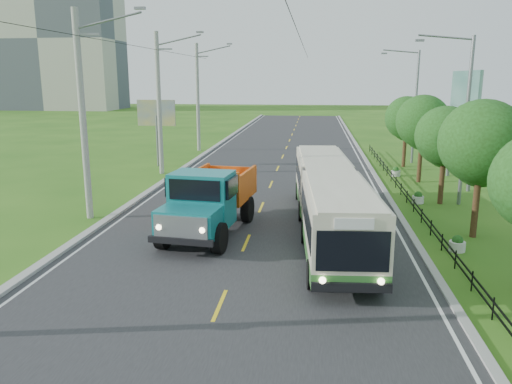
% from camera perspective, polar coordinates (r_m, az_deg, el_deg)
% --- Properties ---
extents(ground, '(240.00, 240.00, 0.00)m').
position_cam_1_polar(ground, '(15.76, -4.16, -12.81)').
color(ground, '#2A5E16').
rests_on(ground, ground).
extents(road, '(14.00, 120.00, 0.02)m').
position_cam_1_polar(road, '(34.72, 2.01, 1.55)').
color(road, '#28282B').
rests_on(road, ground).
extents(curb_left, '(0.40, 120.00, 0.15)m').
position_cam_1_polar(curb_left, '(36.01, -9.49, 1.89)').
color(curb_left, '#9E9E99').
rests_on(curb_left, ground).
extents(curb_right, '(0.30, 120.00, 0.10)m').
position_cam_1_polar(curb_right, '(34.88, 13.80, 1.30)').
color(curb_right, '#9E9E99').
rests_on(curb_right, ground).
extents(edge_line_left, '(0.12, 120.00, 0.00)m').
position_cam_1_polar(edge_line_left, '(35.87, -8.65, 1.80)').
color(edge_line_left, silver).
rests_on(edge_line_left, road).
extents(edge_line_right, '(0.12, 120.00, 0.00)m').
position_cam_1_polar(edge_line_right, '(34.83, 12.98, 1.28)').
color(edge_line_right, silver).
rests_on(edge_line_right, road).
extents(centre_dash, '(0.12, 2.20, 0.00)m').
position_cam_1_polar(centre_dash, '(15.75, -4.16, -12.74)').
color(centre_dash, yellow).
rests_on(centre_dash, road).
extents(railing_right, '(0.04, 40.00, 0.60)m').
position_cam_1_polar(railing_right, '(29.16, 16.87, -0.61)').
color(railing_right, black).
rests_on(railing_right, ground).
extents(pole_near, '(3.51, 0.32, 10.00)m').
position_cam_1_polar(pole_near, '(25.51, -19.13, 8.29)').
color(pole_near, gray).
rests_on(pole_near, ground).
extents(pole_mid, '(3.51, 0.32, 10.00)m').
position_cam_1_polar(pole_mid, '(36.67, -10.97, 9.94)').
color(pole_mid, gray).
rests_on(pole_mid, ground).
extents(pole_far, '(3.51, 0.32, 10.00)m').
position_cam_1_polar(pole_far, '(48.24, -6.63, 10.74)').
color(pole_far, gray).
rests_on(pole_far, ground).
extents(tree_third, '(3.60, 3.62, 6.00)m').
position_cam_1_polar(tree_third, '(23.36, 24.41, 4.76)').
color(tree_third, '#382314').
rests_on(tree_third, ground).
extents(tree_fourth, '(3.24, 3.31, 5.40)m').
position_cam_1_polar(tree_fourth, '(29.14, 20.85, 5.66)').
color(tree_fourth, '#382314').
rests_on(tree_fourth, ground).
extents(tree_fifth, '(3.48, 3.52, 5.80)m').
position_cam_1_polar(tree_fifth, '(34.94, 18.55, 7.34)').
color(tree_fifth, '#382314').
rests_on(tree_fifth, ground).
extents(tree_back, '(3.30, 3.36, 5.50)m').
position_cam_1_polar(tree_back, '(40.83, 16.85, 7.88)').
color(tree_back, '#382314').
rests_on(tree_back, ground).
extents(streetlight_mid, '(3.02, 0.20, 9.07)m').
position_cam_1_polar(streetlight_mid, '(29.09, 22.64, 8.11)').
color(streetlight_mid, slate).
rests_on(streetlight_mid, ground).
extents(streetlight_far, '(3.02, 0.20, 9.07)m').
position_cam_1_polar(streetlight_far, '(42.72, 17.58, 9.71)').
color(streetlight_far, slate).
rests_on(streetlight_far, ground).
extents(planter_near, '(0.64, 0.64, 0.67)m').
position_cam_1_polar(planter_near, '(21.78, 22.02, -5.56)').
color(planter_near, silver).
rests_on(planter_near, ground).
extents(planter_mid, '(0.64, 0.64, 0.67)m').
position_cam_1_polar(planter_mid, '(29.28, 18.02, -0.67)').
color(planter_mid, silver).
rests_on(planter_mid, ground).
extents(planter_far, '(0.64, 0.64, 0.67)m').
position_cam_1_polar(planter_far, '(36.99, 15.68, 2.21)').
color(planter_far, silver).
rests_on(planter_far, ground).
extents(billboard_left, '(3.00, 0.20, 5.20)m').
position_cam_1_polar(billboard_left, '(39.98, -11.31, 8.39)').
color(billboard_left, slate).
rests_on(billboard_left, ground).
extents(billboard_right, '(0.24, 6.00, 7.30)m').
position_cam_1_polar(billboard_right, '(35.28, 22.70, 9.50)').
color(billboard_right, slate).
rests_on(billboard_right, ground).
extents(apartment_near, '(28.00, 14.00, 30.00)m').
position_cam_1_polar(apartment_near, '(123.57, -22.06, 15.76)').
color(apartment_near, '#B7B2A3').
rests_on(apartment_near, ground).
extents(apartment_far, '(24.00, 14.00, 26.00)m').
position_cam_1_polar(apartment_far, '(157.56, -25.81, 13.88)').
color(apartment_far, '#B7B2A3').
rests_on(apartment_far, ground).
extents(bus, '(3.45, 15.19, 2.91)m').
position_cam_1_polar(bus, '(22.33, 8.33, -0.40)').
color(bus, '#316E2C').
rests_on(bus, ground).
extents(dump_truck, '(3.45, 7.31, 2.96)m').
position_cam_1_polar(dump_truck, '(22.24, -5.33, -0.55)').
color(dump_truck, '#15797E').
rests_on(dump_truck, ground).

